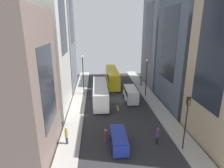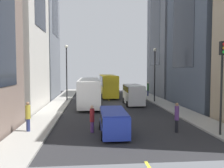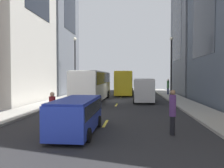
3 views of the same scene
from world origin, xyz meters
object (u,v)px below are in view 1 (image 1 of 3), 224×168
(traffic_light_near_corner, at_px, (187,114))
(delivery_van_white, at_px, (131,93))
(pedestrian_crossing_near, at_px, (106,136))
(pedestrian_crossing_mid, at_px, (141,80))
(pedestrian_waiting_curb, at_px, (66,135))
(city_bus_white, at_px, (100,91))
(streetcar_yellow, at_px, (112,76))
(pedestrian_walking_far, at_px, (158,135))
(car_blue_0, at_px, (119,139))

(traffic_light_near_corner, bearing_deg, delivery_van_white, 102.27)
(pedestrian_crossing_near, relative_size, traffic_light_near_corner, 0.32)
(delivery_van_white, distance_m, pedestrian_crossing_near, 14.08)
(pedestrian_crossing_mid, relative_size, pedestrian_waiting_curb, 1.10)
(city_bus_white, distance_m, pedestrian_crossing_mid, 13.10)
(delivery_van_white, xyz_separation_m, pedestrian_crossing_mid, (4.09, 8.94, -0.12))
(streetcar_yellow, height_order, pedestrian_crossing_near, streetcar_yellow)
(pedestrian_walking_far, bearing_deg, traffic_light_near_corner, -76.89)
(pedestrian_crossing_near, xyz_separation_m, pedestrian_walking_far, (6.10, -0.53, 0.11))
(streetcar_yellow, bearing_deg, car_blue_0, -93.24)
(car_blue_0, bearing_deg, city_bus_white, 97.31)
(traffic_light_near_corner, bearing_deg, car_blue_0, 169.78)
(city_bus_white, distance_m, pedestrian_walking_far, 15.18)
(delivery_van_white, height_order, pedestrian_crossing_near, delivery_van_white)
(car_blue_0, distance_m, pedestrian_crossing_mid, 23.96)
(pedestrian_waiting_curb, bearing_deg, car_blue_0, 85.50)
(streetcar_yellow, xyz_separation_m, car_blue_0, (-1.40, -24.77, -1.12))
(delivery_van_white, distance_m, pedestrian_crossing_mid, 9.83)
(pedestrian_crossing_near, bearing_deg, pedestrian_waiting_curb, -137.64)
(car_blue_0, bearing_deg, delivery_van_white, 74.14)
(car_blue_0, relative_size, pedestrian_walking_far, 2.11)
(streetcar_yellow, xyz_separation_m, delivery_van_white, (2.48, -11.11, -0.61))
(city_bus_white, distance_m, streetcar_yellow, 11.35)
(pedestrian_crossing_mid, distance_m, traffic_light_near_corner, 24.10)
(city_bus_white, height_order, pedestrian_crossing_near, city_bus_white)
(city_bus_white, height_order, pedestrian_crossing_mid, city_bus_white)
(streetcar_yellow, distance_m, traffic_light_near_corner, 26.78)
(streetcar_yellow, bearing_deg, pedestrian_waiting_curb, -107.26)
(pedestrian_crossing_near, xyz_separation_m, traffic_light_near_corner, (8.62, -1.93, 3.42))
(pedestrian_walking_far, distance_m, pedestrian_waiting_curb, 10.68)
(pedestrian_waiting_curb, bearing_deg, pedestrian_crossing_mid, 150.48)
(car_blue_0, distance_m, pedestrian_crossing_near, 1.63)
(traffic_light_near_corner, bearing_deg, city_bus_white, 120.45)
(streetcar_yellow, distance_m, delivery_van_white, 11.40)
(city_bus_white, bearing_deg, traffic_light_near_corner, -59.55)
(delivery_van_white, distance_m, pedestrian_walking_far, 13.56)
(pedestrian_walking_far, bearing_deg, car_blue_0, 133.86)
(car_blue_0, height_order, pedestrian_walking_far, pedestrian_walking_far)
(delivery_van_white, height_order, pedestrian_crossing_mid, delivery_van_white)
(pedestrian_crossing_near, bearing_deg, pedestrian_crossing_mid, 111.21)
(traffic_light_near_corner, bearing_deg, streetcar_yellow, 102.41)
(city_bus_white, xyz_separation_m, traffic_light_near_corner, (8.91, -15.16, 2.46))
(delivery_van_white, xyz_separation_m, pedestrian_waiting_curb, (-9.92, -12.84, -0.24))
(city_bus_white, bearing_deg, pedestrian_crossing_near, -88.75)
(pedestrian_walking_far, bearing_deg, pedestrian_crossing_near, 127.41)
(delivery_van_white, relative_size, pedestrian_walking_far, 2.41)
(city_bus_white, height_order, traffic_light_near_corner, traffic_light_near_corner)
(streetcar_yellow, distance_m, car_blue_0, 24.84)
(streetcar_yellow, relative_size, pedestrian_crossing_mid, 5.49)
(pedestrian_waiting_curb, bearing_deg, traffic_light_near_corner, 84.15)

